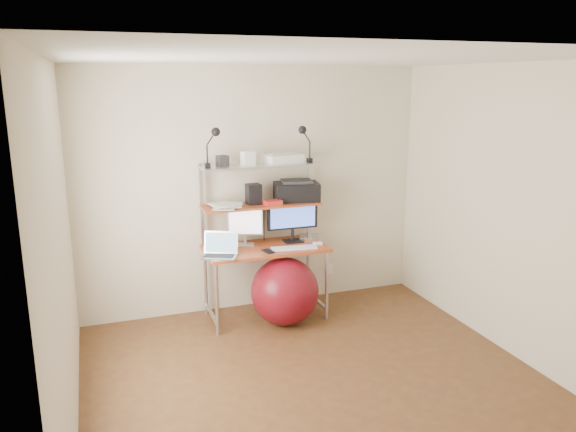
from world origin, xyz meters
The scene contains 20 objects.
room centered at (0.00, 0.00, 1.25)m, with size 3.60×3.60×3.60m.
computer_desk centered at (0.00, 1.50, 0.96)m, with size 1.20×0.60×1.57m.
wall_outlet centered at (0.85, 1.79, 0.30)m, with size 0.08×0.01×0.12m, color white.
monitor_silver centered at (-0.17, 1.57, 0.95)m, with size 0.35×0.17×0.40m.
monitor_black centered at (0.33, 1.54, 1.01)m, with size 0.53×0.15×0.53m.
laptop centered at (-0.49, 1.31, 0.79)m, with size 0.40×0.37×0.28m.
keyboard centered at (0.25, 1.29, 0.75)m, with size 0.44×0.13×0.01m, color white.
mouse centered at (0.52, 1.34, 0.75)m, with size 0.09×0.05×0.02m, color white.
mac_mini centered at (0.52, 1.57, 0.76)m, with size 0.19×0.19×0.04m, color #B8B8BC.
phone centered at (-0.02, 1.28, 0.75)m, with size 0.08×0.14×0.01m, color black.
printer centered at (0.40, 1.62, 1.25)m, with size 0.49×0.38×0.21m.
nas_cube centered at (-0.07, 1.60, 1.25)m, with size 0.14×0.14×0.20m, color black.
red_box centered at (0.10, 1.48, 1.17)m, with size 0.17×0.11×0.05m, color red.
scanner centered at (0.24, 1.60, 1.60)m, with size 0.41×0.31×0.10m.
box_white centered at (-0.14, 1.52, 1.62)m, with size 0.12×0.10×0.14m, color white.
box_grey centered at (-0.38, 1.59, 1.60)m, with size 0.10×0.10×0.10m, color #2A2A2D.
clip_lamp_left centered at (-0.47, 1.49, 1.83)m, with size 0.15×0.08×0.38m.
clip_lamp_right centered at (0.43, 1.50, 1.82)m, with size 0.15×0.08×0.37m.
exercise_ball centered at (0.13, 1.22, 0.33)m, with size 0.67×0.67×0.67m, color maroon.
paper_stack centered at (-0.37, 1.57, 1.17)m, with size 0.37×0.42×0.03m.
Camera 1 is at (-1.58, -3.66, 2.36)m, focal length 35.00 mm.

